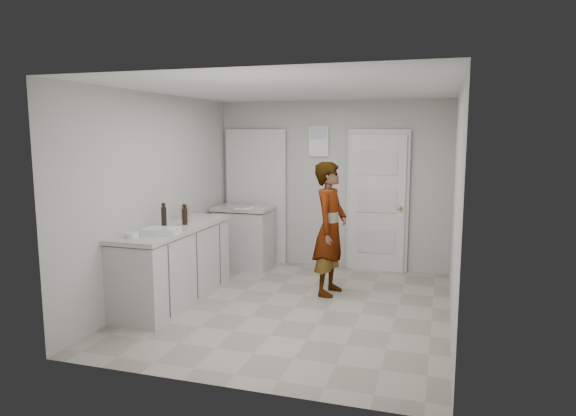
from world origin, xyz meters
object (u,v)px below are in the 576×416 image
(egg_bowl, at_px, (132,235))
(oil_cruet_b, at_px, (164,215))
(cake_mix_box, at_px, (185,212))
(spice_jar, at_px, (189,219))
(oil_cruet_a, at_px, (185,215))
(baking_dish, at_px, (162,231))
(person, at_px, (330,229))

(egg_bowl, bearing_deg, oil_cruet_b, 92.08)
(cake_mix_box, relative_size, spice_jar, 2.42)
(oil_cruet_a, bearing_deg, egg_bowl, -100.87)
(cake_mix_box, height_order, spice_jar, cake_mix_box)
(spice_jar, distance_m, oil_cruet_b, 0.37)
(cake_mix_box, height_order, baking_dish, cake_mix_box)
(spice_jar, bearing_deg, oil_cruet_b, -114.91)
(baking_dish, bearing_deg, egg_bowl, -126.32)
(oil_cruet_a, bearing_deg, baking_dish, -86.68)
(egg_bowl, bearing_deg, cake_mix_box, 91.32)
(spice_jar, xyz_separation_m, oil_cruet_b, (-0.15, -0.33, 0.10))
(person, relative_size, oil_cruet_b, 5.94)
(oil_cruet_b, bearing_deg, person, 25.11)
(oil_cruet_b, xyz_separation_m, baking_dish, (0.23, -0.43, -0.11))
(person, height_order, egg_bowl, person)
(oil_cruet_b, bearing_deg, egg_bowl, -87.92)
(egg_bowl, bearing_deg, person, 40.88)
(person, distance_m, cake_mix_box, 1.88)
(baking_dish, bearing_deg, oil_cruet_a, 93.32)
(oil_cruet_b, distance_m, baking_dish, 0.50)
(baking_dish, relative_size, egg_bowl, 2.85)
(person, height_order, oil_cruet_b, person)
(spice_jar, bearing_deg, egg_bowl, -96.95)
(spice_jar, distance_m, oil_cruet_a, 0.19)
(cake_mix_box, distance_m, egg_bowl, 1.24)
(person, relative_size, baking_dish, 4.18)
(person, height_order, oil_cruet_a, person)
(cake_mix_box, distance_m, oil_cruet_b, 0.54)
(person, xyz_separation_m, baking_dish, (-1.61, -1.30, 0.12))
(cake_mix_box, distance_m, spice_jar, 0.26)
(spice_jar, bearing_deg, oil_cruet_a, -76.66)
(oil_cruet_a, height_order, egg_bowl, oil_cruet_a)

